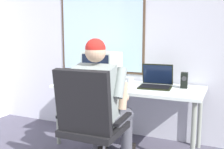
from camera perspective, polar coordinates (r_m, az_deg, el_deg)
wall_rear at (r=3.43m, az=7.29°, el=10.23°), size 4.76×0.08×2.84m
desk at (r=3.15m, az=3.34°, el=-3.62°), size 1.69×0.69×0.73m
office_chair at (r=2.45m, az=-4.82°, el=-9.18°), size 0.62×0.59×1.04m
person_seated at (r=2.66m, az=-2.25°, el=-5.65°), size 0.54×0.80×1.28m
crt_monitor at (r=3.24m, az=-2.17°, el=2.01°), size 0.44×0.34×0.38m
laptop at (r=3.10m, az=9.23°, el=-1.36°), size 0.37×0.34×0.25m
wine_glass at (r=2.93m, az=3.78°, el=-1.42°), size 0.08×0.08×0.13m
desk_speaker at (r=3.09m, az=14.90°, el=-1.16°), size 0.08×0.10×0.17m
coffee_mug at (r=3.27m, az=-8.50°, el=-1.20°), size 0.08×0.08×0.09m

